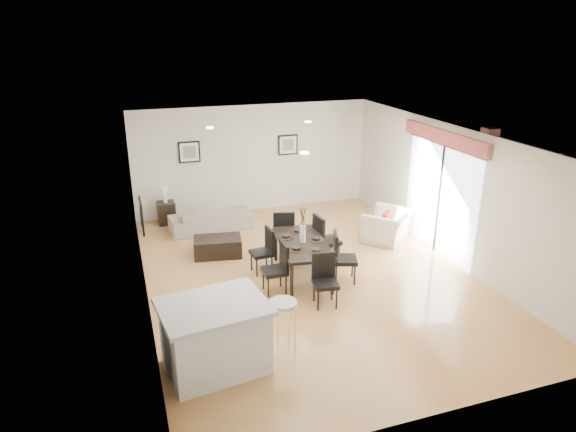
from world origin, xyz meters
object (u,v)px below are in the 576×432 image
object	(u,v)px
dining_chair_efar	(323,237)
dining_chair_foot	(284,230)
armchair	(387,226)
kitchen_island	(215,336)
bar_stool	(283,309)
sofa	(211,218)
dining_table	(303,245)
dining_chair_wfar	(265,248)
side_table	(167,213)
coffee_table	(218,247)
dining_chair_enear	(341,255)
dining_chair_wnear	(279,265)
dining_chair_head	(325,276)

from	to	relation	value
dining_chair_efar	dining_chair_foot	bearing A→B (deg)	39.51
armchair	kitchen_island	bearing A→B (deg)	-5.38
kitchen_island	armchair	bearing A→B (deg)	28.85
armchair	bar_stool	size ratio (longest dim) A/B	1.21
armchair	dining_chair_efar	world-z (taller)	dining_chair_efar
kitchen_island	sofa	bearing A→B (deg)	72.83
dining_table	bar_stool	world-z (taller)	bar_stool
sofa	bar_stool	bearing A→B (deg)	86.92
sofa	dining_chair_efar	distance (m)	3.10
bar_stool	dining_chair_efar	bearing A→B (deg)	57.29
dining_table	dining_chair_wfar	xyz separation A→B (m)	(-0.61, 0.43, -0.15)
dining_chair_wfar	side_table	distance (m)	3.59
dining_table	kitchen_island	bearing A→B (deg)	-125.90
armchair	coffee_table	bearing A→B (deg)	-47.59
coffee_table	dining_chair_efar	bearing A→B (deg)	-18.67
dining_table	dining_chair_enear	bearing A→B (deg)	-26.27
dining_chair_wnear	dining_chair_efar	distance (m)	1.47
dining_chair_wnear	side_table	world-z (taller)	dining_chair_wnear
dining_chair_foot	kitchen_island	xyz separation A→B (m)	(-2.07, -3.29, -0.04)
dining_chair_enear	kitchen_island	size ratio (longest dim) A/B	0.62
armchair	coffee_table	xyz separation A→B (m)	(-3.74, 0.39, -0.14)
sofa	armchair	distance (m)	4.06
dining_chair_efar	armchair	bearing A→B (deg)	-75.02
dining_chair_wnear	bar_stool	bearing A→B (deg)	-15.03
coffee_table	bar_stool	size ratio (longest dim) A/B	1.13
dining_chair_efar	side_table	size ratio (longest dim) A/B	1.89
sofa	armchair	size ratio (longest dim) A/B	1.81
armchair	dining_chair_wfar	xyz separation A→B (m)	(-3.00, -0.63, 0.15)
dining_chair_enear	coffee_table	world-z (taller)	dining_chair_enear
bar_stool	dining_chair_head	bearing A→B (deg)	46.30
dining_chair_enear	dining_chair_efar	distance (m)	0.82
armchair	dining_chair_wnear	bearing A→B (deg)	-15.23
dining_chair_wnear	dining_chair_enear	world-z (taller)	dining_chair_enear
dining_chair_wfar	bar_stool	size ratio (longest dim) A/B	1.02
dining_chair_enear	dining_chair_head	xyz separation A→B (m)	(-0.59, -0.66, -0.03)
dining_table	dining_chair_wnear	xyz separation A→B (m)	(-0.60, -0.43, -0.12)
coffee_table	kitchen_island	distance (m)	3.77
dining_chair_wnear	bar_stool	xyz separation A→B (m)	(-0.50, -1.80, 0.22)
coffee_table	side_table	size ratio (longest dim) A/B	1.80
dining_chair_enear	coffee_table	xyz separation A→B (m)	(-1.94, 1.85, -0.34)
armchair	dining_chair_efar	distance (m)	1.93
dining_table	side_table	distance (m)	4.27
dining_chair_head	dining_chair_wfar	bearing A→B (deg)	121.42
armchair	dining_chair_head	size ratio (longest dim) A/B	1.15
side_table	dining_chair_wnear	bearing A→B (deg)	-69.39
kitchen_island	side_table	bearing A→B (deg)	83.07
dining_table	dining_chair_wnear	size ratio (longest dim) A/B	1.94
dining_chair_efar	dining_chair_foot	distance (m)	0.89
sofa	dining_table	size ratio (longest dim) A/B	1.04
armchair	dining_chair_wfar	bearing A→B (deg)	-29.80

